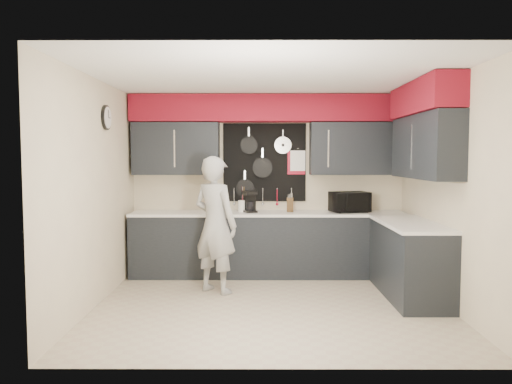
{
  "coord_description": "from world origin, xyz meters",
  "views": [
    {
      "loc": [
        -0.15,
        -5.65,
        1.7
      ],
      "look_at": [
        -0.17,
        0.5,
        1.27
      ],
      "focal_mm": 35.0,
      "sensor_mm": 36.0,
      "label": 1
    }
  ],
  "objects_px": {
    "utensil_crock": "(242,206)",
    "coffee_maker": "(250,201)",
    "knife_block": "(290,205)",
    "person": "(215,225)",
    "microwave": "(349,202)"
  },
  "relations": [
    {
      "from": "microwave",
      "to": "knife_block",
      "type": "bearing_deg",
      "value": 164.35
    },
    {
      "from": "coffee_maker",
      "to": "microwave",
      "type": "bearing_deg",
      "value": -18.92
    },
    {
      "from": "knife_block",
      "to": "coffee_maker",
      "type": "xyz_separation_m",
      "value": [
        -0.58,
        -0.04,
        0.06
      ]
    },
    {
      "from": "knife_block",
      "to": "coffee_maker",
      "type": "distance_m",
      "value": 0.58
    },
    {
      "from": "microwave",
      "to": "coffee_maker",
      "type": "bearing_deg",
      "value": 166.46
    },
    {
      "from": "person",
      "to": "knife_block",
      "type": "bearing_deg",
      "value": -102.9
    },
    {
      "from": "microwave",
      "to": "person",
      "type": "relative_size",
      "value": 0.3
    },
    {
      "from": "utensil_crock",
      "to": "person",
      "type": "distance_m",
      "value": 1.0
    },
    {
      "from": "knife_block",
      "to": "person",
      "type": "height_order",
      "value": "person"
    },
    {
      "from": "knife_block",
      "to": "utensil_crock",
      "type": "relative_size",
      "value": 1.23
    },
    {
      "from": "utensil_crock",
      "to": "knife_block",
      "type": "bearing_deg",
      "value": -2.24
    },
    {
      "from": "utensil_crock",
      "to": "coffee_maker",
      "type": "relative_size",
      "value": 0.54
    },
    {
      "from": "microwave",
      "to": "utensil_crock",
      "type": "distance_m",
      "value": 1.53
    },
    {
      "from": "coffee_maker",
      "to": "person",
      "type": "relative_size",
      "value": 0.18
    },
    {
      "from": "knife_block",
      "to": "person",
      "type": "relative_size",
      "value": 0.12
    }
  ]
}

